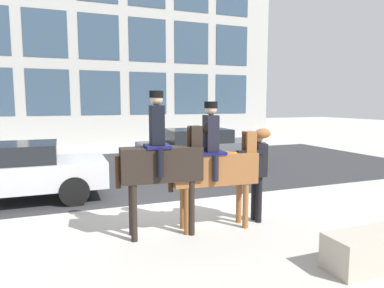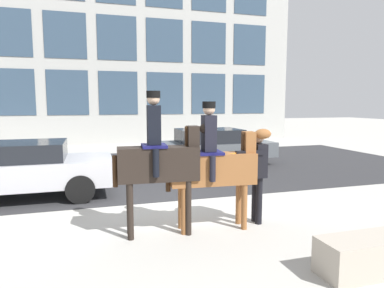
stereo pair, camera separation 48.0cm
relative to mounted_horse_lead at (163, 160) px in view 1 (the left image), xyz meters
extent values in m
plane|color=#B2AFA8|center=(0.45, 1.43, -1.36)|extent=(80.00, 80.00, 0.00)
cube|color=#2D2D30|center=(0.45, 6.18, -1.35)|extent=(21.74, 8.50, 0.01)
cube|color=#33475B|center=(-2.28, 14.26, 1.57)|extent=(2.19, 0.02, 2.45)
cube|color=#33475B|center=(0.45, 14.26, 1.57)|extent=(2.19, 0.02, 2.45)
cube|color=#33475B|center=(3.18, 14.26, 1.57)|extent=(2.19, 0.02, 2.45)
cube|color=#33475B|center=(5.92, 14.26, 1.57)|extent=(2.19, 0.02, 2.45)
cube|color=#33475B|center=(8.65, 14.26, 1.57)|extent=(2.19, 0.02, 2.45)
cube|color=#33475B|center=(-2.28, 14.26, 4.64)|extent=(2.19, 0.02, 2.45)
cube|color=#33475B|center=(0.45, 14.26, 4.64)|extent=(2.19, 0.02, 2.45)
cube|color=#33475B|center=(3.18, 14.26, 4.64)|extent=(2.19, 0.02, 2.45)
cube|color=#33475B|center=(5.92, 14.26, 4.64)|extent=(2.19, 0.02, 2.45)
cube|color=#33475B|center=(8.65, 14.26, 4.64)|extent=(2.19, 0.02, 2.45)
cube|color=black|center=(-0.04, 0.00, -0.07)|extent=(1.45, 0.54, 0.60)
cylinder|color=black|center=(0.48, 0.12, -0.86)|extent=(0.11, 0.11, 0.99)
cylinder|color=black|center=(0.46, -0.19, -0.86)|extent=(0.11, 0.11, 0.99)
cylinder|color=black|center=(-0.54, 0.19, -0.86)|extent=(0.11, 0.11, 0.99)
cylinder|color=black|center=(-0.56, -0.11, -0.86)|extent=(0.11, 0.11, 0.99)
cube|color=black|center=(0.58, -0.04, 0.31)|extent=(0.22, 0.26, 0.57)
cube|color=#382314|center=(0.46, -0.03, 0.33)|extent=(0.05, 0.08, 0.51)
ellipsoid|color=black|center=(0.87, -0.06, 0.54)|extent=(0.35, 0.22, 0.20)
cube|color=silver|center=(0.97, -0.07, 0.56)|extent=(0.13, 0.06, 0.08)
cylinder|color=#382314|center=(-0.79, 0.06, -0.17)|extent=(0.09, 0.09, 0.55)
cube|color=#14144C|center=(-0.11, 0.01, 0.25)|extent=(0.46, 0.51, 0.05)
cube|color=black|center=(-0.11, 0.01, 0.62)|extent=(0.24, 0.34, 0.68)
sphere|color=#D1A889|center=(-0.11, 0.01, 1.07)|extent=(0.22, 0.22, 0.22)
cylinder|color=black|center=(-0.11, 0.01, 1.14)|extent=(0.24, 0.24, 0.12)
cylinder|color=black|center=(-0.09, 0.28, -0.01)|extent=(0.11, 0.11, 0.48)
cylinder|color=black|center=(-0.13, -0.26, -0.01)|extent=(0.11, 0.11, 0.48)
cube|color=brown|center=(0.98, -0.03, -0.21)|extent=(1.62, 0.56, 0.57)
cylinder|color=brown|center=(1.56, 0.08, -0.93)|extent=(0.11, 0.11, 0.86)
cylinder|color=brown|center=(1.53, -0.22, -0.93)|extent=(0.11, 0.11, 0.86)
cylinder|color=brown|center=(0.42, 0.17, -0.93)|extent=(0.11, 0.11, 0.86)
cylinder|color=brown|center=(0.39, -0.14, -0.93)|extent=(0.11, 0.11, 0.86)
cube|color=brown|center=(1.67, -0.08, 0.17)|extent=(0.22, 0.26, 0.59)
cube|color=#382314|center=(1.55, -0.07, 0.19)|extent=(0.05, 0.08, 0.53)
ellipsoid|color=brown|center=(1.95, -0.10, 0.42)|extent=(0.34, 0.22, 0.20)
cube|color=silver|center=(2.05, -0.11, 0.44)|extent=(0.12, 0.06, 0.08)
cylinder|color=#382314|center=(0.14, 0.04, -0.32)|extent=(0.09, 0.09, 0.55)
cube|color=#14144C|center=(0.90, -0.02, 0.09)|extent=(0.51, 0.51, 0.05)
cube|color=black|center=(0.90, -0.02, 0.45)|extent=(0.24, 0.34, 0.65)
sphere|color=#D1A889|center=(0.90, -0.02, 0.89)|extent=(0.22, 0.22, 0.22)
cylinder|color=black|center=(0.90, -0.02, 0.96)|extent=(0.24, 0.24, 0.12)
cylinder|color=black|center=(0.92, 0.25, -0.16)|extent=(0.11, 0.11, 0.46)
cylinder|color=black|center=(0.88, -0.29, -0.16)|extent=(0.11, 0.11, 0.46)
cylinder|color=black|center=(1.93, -0.04, -0.89)|extent=(0.13, 0.13, 0.93)
cylinder|color=black|center=(1.93, 0.12, -0.89)|extent=(0.13, 0.13, 0.93)
cube|color=black|center=(1.93, 0.04, -0.11)|extent=(0.23, 0.40, 0.65)
sphere|color=#D1A889|center=(1.93, 0.04, 0.32)|extent=(0.20, 0.20, 0.20)
cube|color=black|center=(1.66, -0.14, 0.07)|extent=(0.55, 0.10, 0.09)
cone|color=orange|center=(1.31, -0.15, 0.07)|extent=(0.18, 0.05, 0.04)
cube|color=#B7B7BC|center=(-2.72, 3.29, -0.71)|extent=(4.13, 1.87, 0.62)
cube|color=black|center=(-2.82, 3.29, -0.18)|extent=(2.07, 1.64, 0.44)
cylinder|color=black|center=(-1.44, 2.43, -1.02)|extent=(0.68, 0.22, 0.68)
cylinder|color=black|center=(-1.44, 4.14, -1.02)|extent=(0.68, 0.22, 0.68)
cube|color=#51565B|center=(3.29, 6.41, -0.77)|extent=(4.67, 1.94, 0.55)
cube|color=black|center=(3.18, 6.41, -0.24)|extent=(2.34, 1.71, 0.50)
cylinder|color=black|center=(4.74, 5.52, -1.04)|extent=(0.63, 0.23, 0.63)
cylinder|color=black|center=(4.74, 7.30, -1.04)|extent=(0.63, 0.23, 0.63)
cylinder|color=black|center=(1.85, 5.52, -1.04)|extent=(0.63, 0.23, 0.63)
cylinder|color=black|center=(1.85, 7.30, -1.04)|extent=(0.63, 0.23, 0.63)
camera|label=1|loc=(-1.63, -5.72, 0.99)|focal=32.00mm
camera|label=2|loc=(-1.17, -5.87, 0.99)|focal=32.00mm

